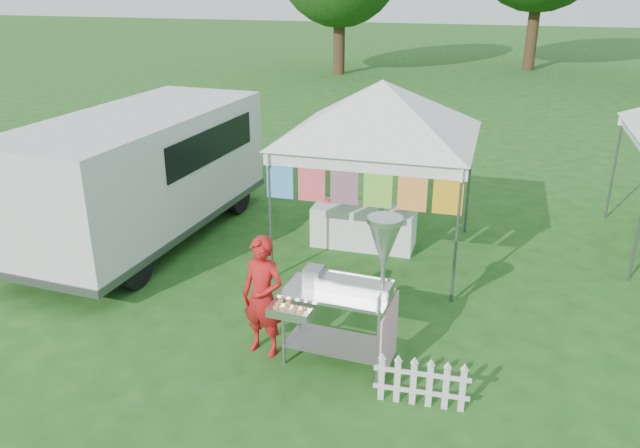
% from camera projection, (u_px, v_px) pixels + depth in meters
% --- Properties ---
extents(ground, '(120.00, 120.00, 0.00)m').
position_uv_depth(ground, '(321.00, 364.00, 7.82)').
color(ground, '#1D4915').
rests_on(ground, ground).
extents(canopy_main, '(4.24, 4.24, 3.45)m').
position_uv_depth(canopy_main, '(383.00, 81.00, 9.83)').
color(canopy_main, '#59595E').
rests_on(canopy_main, ground).
extents(donut_cart, '(1.49, 0.93, 2.00)m').
position_uv_depth(donut_cart, '(354.00, 281.00, 7.36)').
color(donut_cart, gray).
rests_on(donut_cart, ground).
extents(vendor, '(0.65, 0.49, 1.59)m').
position_uv_depth(vendor, '(263.00, 297.00, 7.79)').
color(vendor, '#AE1515').
rests_on(vendor, ground).
extents(cargo_van, '(2.56, 5.68, 2.31)m').
position_uv_depth(cargo_van, '(146.00, 171.00, 11.26)').
color(cargo_van, silver).
rests_on(cargo_van, ground).
extents(picket_fence, '(1.08, 0.07, 0.56)m').
position_uv_depth(picket_fence, '(421.00, 384.00, 6.96)').
color(picket_fence, silver).
rests_on(picket_fence, ground).
extents(display_table, '(1.80, 0.70, 0.72)m').
position_uv_depth(display_table, '(364.00, 227.00, 11.12)').
color(display_table, white).
rests_on(display_table, ground).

